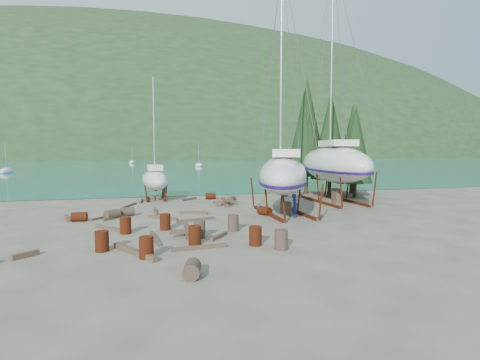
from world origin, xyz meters
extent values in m
plane|color=#584F46|center=(0.00, 0.00, 0.00)|extent=(600.00, 600.00, 0.00)
plane|color=#18797C|center=(0.00, 315.00, 0.01)|extent=(700.00, 700.00, 0.00)
ellipsoid|color=#20351A|center=(0.00, 320.00, 0.00)|extent=(800.00, 360.00, 110.00)
cube|color=beige|center=(-60.00, 190.00, 2.00)|extent=(6.00, 5.00, 4.00)
cube|color=#A54C2D|center=(-60.00, 190.00, 4.80)|extent=(6.60, 5.60, 1.60)
cube|color=beige|center=(-20.00, 190.00, 2.00)|extent=(6.00, 5.00, 4.00)
cube|color=#A54C2D|center=(-20.00, 190.00, 4.80)|extent=(6.60, 5.60, 1.60)
cube|color=beige|center=(30.00, 190.00, 2.00)|extent=(6.00, 5.00, 4.00)
cube|color=#A54C2D|center=(30.00, 190.00, 4.80)|extent=(6.60, 5.60, 1.60)
cylinder|color=black|center=(12.50, 12.00, 0.80)|extent=(0.36, 0.36, 1.60)
cone|color=black|center=(12.50, 12.00, 5.80)|extent=(3.60, 3.60, 8.40)
cylinder|color=black|center=(14.00, 10.00, 0.68)|extent=(0.36, 0.36, 1.36)
cone|color=black|center=(14.00, 10.00, 4.93)|extent=(3.06, 3.06, 7.14)
cylinder|color=black|center=(11.00, 14.00, 0.92)|extent=(0.36, 0.36, 1.84)
cone|color=black|center=(11.00, 14.00, 6.67)|extent=(4.14, 4.14, 9.66)
cylinder|color=black|center=(15.50, 13.00, 0.72)|extent=(0.36, 0.36, 1.44)
cone|color=black|center=(15.50, 13.00, 5.22)|extent=(3.24, 3.24, 7.56)
ellipsoid|color=silver|center=(-30.00, 60.00, 0.38)|extent=(2.00, 5.00, 1.40)
cylinder|color=silver|center=(-30.00, 60.00, 3.23)|extent=(0.08, 0.08, 5.00)
ellipsoid|color=silver|center=(10.00, 80.00, 0.38)|extent=(2.00, 5.00, 1.40)
cylinder|color=silver|center=(10.00, 80.00, 3.23)|extent=(0.08, 0.08, 5.00)
ellipsoid|color=silver|center=(-8.00, 110.00, 0.38)|extent=(2.00, 5.00, 1.40)
cylinder|color=silver|center=(-8.00, 110.00, 3.23)|extent=(0.08, 0.08, 5.00)
ellipsoid|color=silver|center=(4.29, 3.19, 2.67)|extent=(6.86, 11.06, 2.49)
cube|color=#1B0E46|center=(4.29, 2.65, 1.87)|extent=(0.95, 1.87, 1.00)
cube|color=silver|center=(4.29, 2.65, 4.16)|extent=(2.78, 3.61, 0.50)
cylinder|color=silver|center=(4.29, 3.72, 10.41)|extent=(0.14, 0.14, 12.80)
cube|color=#602110|center=(3.20, 3.19, 0.10)|extent=(0.18, 5.87, 0.20)
cube|color=#602110|center=(5.38, 3.19, 0.10)|extent=(0.18, 5.87, 0.20)
cube|color=brown|center=(4.29, 2.65, 0.46)|extent=(0.50, 0.80, 0.92)
ellipsoid|color=silver|center=(10.51, 7.67, 3.18)|extent=(5.37, 12.88, 2.95)
cube|color=#1B0E46|center=(10.51, 7.04, 2.15)|extent=(0.57, 2.26, 1.00)
cube|color=silver|center=(10.51, 7.04, 4.91)|extent=(2.51, 3.99, 0.50)
cylinder|color=silver|center=(10.51, 8.29, 12.25)|extent=(0.14, 0.14, 14.99)
cube|color=#602110|center=(9.23, 7.67, 0.10)|extent=(0.18, 6.87, 0.20)
cube|color=#602110|center=(11.78, 7.67, 0.10)|extent=(0.18, 6.87, 0.20)
cube|color=brown|center=(10.51, 7.04, 0.60)|extent=(0.50, 0.80, 1.20)
ellipsoid|color=silver|center=(-3.82, 13.32, 1.72)|extent=(2.68, 6.84, 1.72)
cube|color=#1B0E46|center=(-3.82, 12.99, 1.31)|extent=(0.35, 1.22, 1.00)
cube|color=silver|center=(-3.82, 12.99, 2.83)|extent=(1.33, 2.10, 0.50)
cylinder|color=silver|center=(-3.82, 13.66, 6.69)|extent=(0.14, 0.14, 8.02)
cube|color=#602110|center=(-4.56, 13.32, 0.10)|extent=(0.18, 3.68, 0.20)
cube|color=#602110|center=(-3.09, 13.32, 0.10)|extent=(0.18, 3.68, 0.20)
cube|color=brown|center=(-3.82, 12.99, 0.18)|extent=(0.50, 0.80, 0.36)
imported|color=navy|center=(4.50, 1.62, 0.78)|extent=(0.55, 0.66, 1.56)
cylinder|color=#602110|center=(-6.66, -3.67, 0.44)|extent=(0.58, 0.58, 0.88)
cylinder|color=#2D2823|center=(-3.36, -8.00, 0.29)|extent=(0.76, 0.99, 0.58)
cylinder|color=#602110|center=(-8.68, 3.88, 0.29)|extent=(0.91, 0.63, 0.58)
cylinder|color=#602110|center=(-4.83, -5.22, 0.44)|extent=(0.58, 0.58, 0.88)
cylinder|color=#602110|center=(0.93, 12.09, 0.29)|extent=(0.92, 0.64, 0.58)
cylinder|color=#2D2823|center=(-0.25, -1.17, 0.44)|extent=(0.58, 0.58, 0.88)
cylinder|color=#602110|center=(2.97, 3.15, 0.29)|extent=(0.92, 1.05, 0.58)
cylinder|color=#602110|center=(0.01, -4.38, 0.44)|extent=(0.58, 0.58, 0.88)
cylinder|color=#602110|center=(-5.82, -0.35, 0.44)|extent=(0.58, 0.58, 0.88)
cylinder|color=#2D2823|center=(-5.92, 5.10, 0.29)|extent=(0.99, 0.76, 0.58)
cylinder|color=#602110|center=(-2.64, -3.54, 0.44)|extent=(0.58, 0.58, 0.88)
cylinder|color=#2D2823|center=(2.14, 9.19, 0.29)|extent=(0.96, 1.05, 0.58)
cylinder|color=#602110|center=(-3.76, 0.09, 0.44)|extent=(0.58, 0.58, 0.88)
cylinder|color=#2D2823|center=(-6.82, 4.30, 0.29)|extent=(1.05, 1.00, 0.58)
cylinder|color=#2D2823|center=(-2.24, -2.30, 0.44)|extent=(0.58, 0.58, 0.88)
cylinder|color=#2D2823|center=(0.88, -5.35, 0.44)|extent=(0.58, 0.58, 0.88)
cube|color=brown|center=(-5.92, 9.55, 0.07)|extent=(1.04, 2.39, 0.14)
cube|color=brown|center=(5.80, 0.76, 0.10)|extent=(1.08, 1.54, 0.19)
cube|color=brown|center=(-9.56, 4.85, 0.09)|extent=(0.64, 1.95, 0.19)
cube|color=brown|center=(-4.40, -2.09, 0.07)|extent=(0.43, 2.83, 0.15)
cube|color=brown|center=(-3.71, 3.30, 0.09)|extent=(1.79, 1.65, 0.17)
cube|color=brown|center=(-2.55, -4.40, 0.08)|extent=(2.46, 0.35, 0.16)
cube|color=brown|center=(-0.99, 11.97, 0.10)|extent=(1.47, 1.39, 0.19)
cube|color=brown|center=(-1.30, -2.53, 0.09)|extent=(1.14, 1.41, 0.17)
cube|color=brown|center=(-1.59, 4.78, 0.09)|extent=(1.87, 0.82, 0.19)
cube|color=brown|center=(-5.04, 12.02, 0.08)|extent=(0.34, 2.23, 0.15)
cube|color=brown|center=(-4.08, 6.16, 0.08)|extent=(0.19, 2.86, 0.16)
cube|color=brown|center=(-1.77, 2.24, 0.08)|extent=(2.50, 0.82, 0.15)
cube|color=brown|center=(-6.64, 0.76, 0.08)|extent=(1.77, 2.01, 0.17)
cube|color=brown|center=(-9.58, -3.86, 0.11)|extent=(0.94, 0.91, 0.22)
cube|color=brown|center=(-7.15, 4.80, 0.07)|extent=(1.87, 2.08, 0.15)
cube|color=brown|center=(-5.30, -4.53, 0.11)|extent=(1.82, 2.91, 0.23)
cube|color=brown|center=(-6.45, 4.51, 0.08)|extent=(1.86, 2.00, 0.16)
cube|color=brown|center=(-2.80, -2.00, 0.10)|extent=(0.20, 1.80, 0.20)
cube|color=brown|center=(-2.80, -2.00, 0.30)|extent=(1.80, 0.20, 0.20)
cube|color=brown|center=(-2.80, -2.00, 0.50)|extent=(0.20, 1.80, 0.20)
cube|color=brown|center=(1.29, 7.96, 0.10)|extent=(0.20, 1.80, 0.20)
cube|color=brown|center=(1.29, 7.96, 0.30)|extent=(1.80, 0.20, 0.20)
cube|color=brown|center=(1.29, 7.96, 0.50)|extent=(0.20, 1.80, 0.20)
camera|label=1|loc=(-4.95, -20.43, 4.32)|focal=28.00mm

